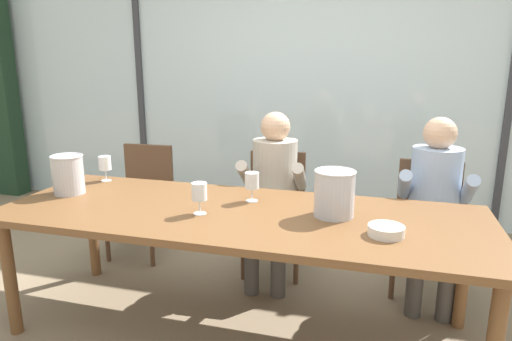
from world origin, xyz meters
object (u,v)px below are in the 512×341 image
Objects in this scene: chair_left_of_center at (276,202)px; ice_bucket_secondary at (334,193)px; wine_glass_center_pour at (105,164)px; chair_near_curtain at (144,191)px; tasting_bowl at (386,231)px; wine_glass_near_bucket at (199,193)px; wine_glass_by_left_taster at (252,181)px; chair_center at (427,216)px; ice_bucket_primary at (68,174)px; person_pale_blue_shirt at (435,197)px; dining_table at (239,222)px; person_beige_jumper at (273,185)px.

chair_left_of_center is 3.48× the size of ice_bucket_secondary.
ice_bucket_secondary is at bearing -10.60° from wine_glass_center_pour.
wine_glass_center_pour is at bearing -90.16° from chair_near_curtain.
ice_bucket_secondary reaches higher than chair_near_curtain.
ice_bucket_secondary is at bearing 141.40° from tasting_bowl.
tasting_bowl is 0.98m from wine_glass_near_bucket.
chair_near_curtain is at bearing 151.11° from tasting_bowl.
chair_near_curtain is 1.10m from chair_left_of_center.
chair_left_of_center is at bearing 91.71° from wine_glass_by_left_taster.
chair_left_of_center is at bearing 126.82° from tasting_bowl.
chair_center is at bearing 74.36° from tasting_bowl.
ice_bucket_primary is at bearing -155.18° from chair_center.
ice_bucket_secondary is at bearing -120.60° from chair_center.
wine_glass_by_left_taster is (0.02, -0.70, 0.35)m from chair_left_of_center.
wine_glass_center_pour is (-1.10, 0.17, -0.00)m from wine_glass_by_left_taster.
chair_center is 0.73× the size of person_pale_blue_shirt.
wine_glass_by_left_taster reaches higher than dining_table.
wine_glass_by_left_taster is (0.02, 0.20, 0.18)m from dining_table.
ice_bucket_secondary is at bearing -127.78° from person_pale_blue_shirt.
ice_bucket_primary is 1.15m from wine_glass_by_left_taster.
person_pale_blue_shirt reaches higher than wine_glass_by_left_taster.
person_pale_blue_shirt is at bearing 10.07° from wine_glass_center_pour.
person_pale_blue_shirt is at bearing 71.13° from tasting_bowl.
tasting_bowl is at bearing -54.05° from person_beige_jumper.
tasting_bowl is at bearing -106.47° from person_pale_blue_shirt.
person_pale_blue_shirt is at bearing -12.84° from chair_left_of_center.
chair_near_curtain is at bearing -176.42° from chair_center.
ice_bucket_primary is at bearing -93.84° from chair_near_curtain.
chair_center is 1.08m from person_beige_jumper.
wine_glass_center_pour is at bearing 171.27° from wine_glass_by_left_taster.
tasting_bowl is (1.88, -1.04, 0.25)m from chair_near_curtain.
person_beige_jumper reaches higher than chair_center.
wine_glass_by_left_taster is at bearing 155.66° from tasting_bowl.
tasting_bowl is at bearing -5.65° from ice_bucket_primary.
person_beige_jumper is 1.35m from ice_bucket_primary.
dining_table is 3.08× the size of chair_center.
dining_table is 15.41× the size of wine_glass_center_pour.
person_beige_jumper is 6.92× the size of tasting_bowl.
ice_bucket_secondary reaches higher than ice_bucket_primary.
wine_glass_by_left_taster is at bearing -8.73° from wine_glass_center_pour.
ice_bucket_primary is (-2.20, -0.84, 0.35)m from chair_center.
wine_glass_by_left_taster is (1.14, 0.16, -0.00)m from ice_bucket_primary.
person_pale_blue_shirt is 6.85× the size of wine_glass_by_left_taster.
wine_glass_by_left_taster and wine_glass_center_pour have the same top height.
chair_left_of_center is at bearing -1.84° from chair_near_curtain.
ice_bucket_secondary reaches higher than chair_center.
wine_glass_near_bucket is (-1.26, -0.98, 0.34)m from chair_center.
person_beige_jumper is 0.58m from wine_glass_by_left_taster.
wine_glass_near_bucket reaches higher than chair_left_of_center.
chair_near_curtain is 1.14m from person_beige_jumper.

